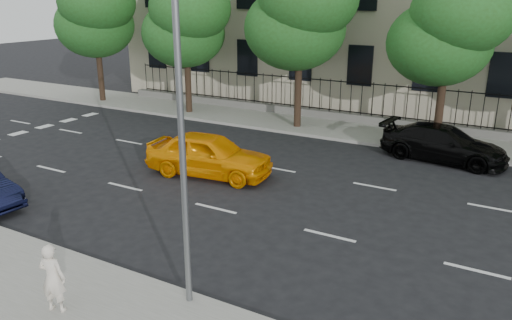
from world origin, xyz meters
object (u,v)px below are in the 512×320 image
at_px(street_light, 195,75).
at_px(woman_near, 53,278).
at_px(yellow_taxi, 209,154).
at_px(black_sedan, 443,144).

relative_size(street_light, woman_near, 5.06).
bearing_deg(woman_near, yellow_taxi, -93.26).
distance_m(yellow_taxi, black_sedan, 9.88).
bearing_deg(street_light, black_sedan, 76.80).
distance_m(yellow_taxi, woman_near, 9.38).
relative_size(yellow_taxi, woman_near, 3.11).
bearing_deg(black_sedan, woman_near, 167.59).
distance_m(street_light, black_sedan, 14.23).
bearing_deg(black_sedan, yellow_taxi, 136.63).
relative_size(black_sedan, woman_near, 3.25).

